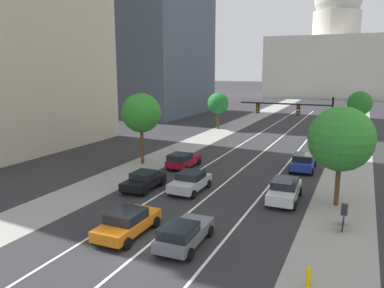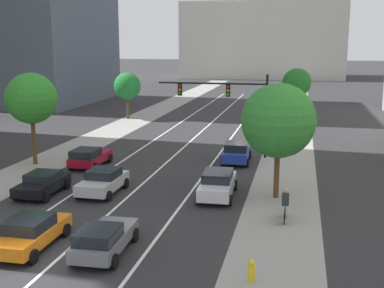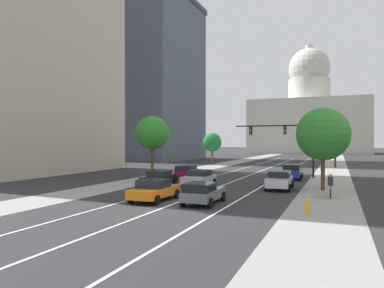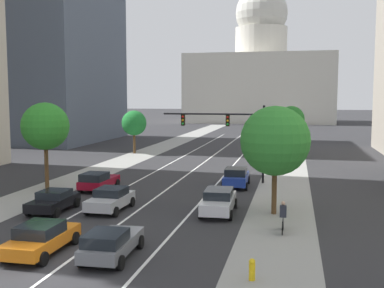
{
  "view_description": "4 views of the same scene",
  "coord_description": "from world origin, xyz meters",
  "px_view_note": "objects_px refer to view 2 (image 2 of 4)",
  "views": [
    {
      "loc": [
        9.82,
        -15.94,
        9.28
      ],
      "look_at": [
        -1.67,
        9.54,
        3.65
      ],
      "focal_mm": 35.6,
      "sensor_mm": 36.0,
      "label": 1
    },
    {
      "loc": [
        9.82,
        -18.29,
        9.11
      ],
      "look_at": [
        2.3,
        16.41,
        1.84
      ],
      "focal_mm": 46.89,
      "sensor_mm": 36.0,
      "label": 2
    },
    {
      "loc": [
        9.82,
        -21.09,
        4.0
      ],
      "look_at": [
        -2.82,
        10.37,
        3.8
      ],
      "focal_mm": 34.14,
      "sensor_mm": 36.0,
      "label": 3
    },
    {
      "loc": [
        9.82,
        -18.6,
        7.41
      ],
      "look_at": [
        2.86,
        13.04,
        4.07
      ],
      "focal_mm": 43.85,
      "sensor_mm": 36.0,
      "label": 4
    }
  ],
  "objects_px": {
    "car_silver": "(103,181)",
    "cyclist": "(285,205)",
    "car_crimson": "(89,157)",
    "fire_hydrant": "(251,270)",
    "street_tree_near_right": "(278,121)",
    "traffic_signal_mast": "(231,99)",
    "street_tree_mid_left": "(31,99)",
    "car_blue": "(237,152)",
    "car_white": "(218,184)",
    "street_tree_mid_right": "(297,83)",
    "street_tree_near_left": "(127,86)",
    "capitol_building": "(265,26)",
    "car_black": "(42,183)",
    "car_orange": "(30,232)",
    "car_gray": "(104,239)"
  },
  "relations": [
    {
      "from": "traffic_signal_mast",
      "to": "street_tree_near_right",
      "type": "distance_m",
      "value": 11.22
    },
    {
      "from": "car_blue",
      "to": "car_orange",
      "type": "distance_m",
      "value": 19.45
    },
    {
      "from": "capitol_building",
      "to": "car_orange",
      "type": "bearing_deg",
      "value": -90.86
    },
    {
      "from": "car_silver",
      "to": "street_tree_near_right",
      "type": "height_order",
      "value": "street_tree_near_right"
    },
    {
      "from": "car_blue",
      "to": "car_silver",
      "type": "bearing_deg",
      "value": 142.29
    },
    {
      "from": "car_white",
      "to": "street_tree_mid_left",
      "type": "relative_size",
      "value": 0.69
    },
    {
      "from": "capitol_building",
      "to": "car_orange",
      "type": "xyz_separation_m",
      "value": [
        -1.74,
        -115.76,
        -12.21
      ]
    },
    {
      "from": "traffic_signal_mast",
      "to": "street_tree_mid_left",
      "type": "distance_m",
      "value": 15.23
    },
    {
      "from": "car_black",
      "to": "traffic_signal_mast",
      "type": "relative_size",
      "value": 0.47
    },
    {
      "from": "capitol_building",
      "to": "car_crimson",
      "type": "distance_m",
      "value": 102.19
    },
    {
      "from": "cyclist",
      "to": "street_tree_near_left",
      "type": "height_order",
      "value": "street_tree_near_left"
    },
    {
      "from": "car_crimson",
      "to": "street_tree_mid_right",
      "type": "height_order",
      "value": "street_tree_mid_right"
    },
    {
      "from": "car_orange",
      "to": "street_tree_near_right",
      "type": "relative_size",
      "value": 0.66
    },
    {
      "from": "street_tree_near_right",
      "to": "fire_hydrant",
      "type": "bearing_deg",
      "value": -91.97
    },
    {
      "from": "traffic_signal_mast",
      "to": "street_tree_near_left",
      "type": "xyz_separation_m",
      "value": [
        -14.81,
        17.34,
        -0.73
      ]
    },
    {
      "from": "car_crimson",
      "to": "street_tree_mid_left",
      "type": "height_order",
      "value": "street_tree_mid_left"
    },
    {
      "from": "car_crimson",
      "to": "street_tree_near_left",
      "type": "relative_size",
      "value": 0.76
    },
    {
      "from": "street_tree_near_right",
      "to": "car_white",
      "type": "bearing_deg",
      "value": -170.77
    },
    {
      "from": "car_blue",
      "to": "fire_hydrant",
      "type": "relative_size",
      "value": 4.82
    },
    {
      "from": "car_white",
      "to": "street_tree_mid_right",
      "type": "bearing_deg",
      "value": -10.03
    },
    {
      "from": "traffic_signal_mast",
      "to": "street_tree_near_left",
      "type": "height_order",
      "value": "traffic_signal_mast"
    },
    {
      "from": "car_white",
      "to": "car_silver",
      "type": "distance_m",
      "value": 7.01
    },
    {
      "from": "car_white",
      "to": "traffic_signal_mast",
      "type": "height_order",
      "value": "traffic_signal_mast"
    },
    {
      "from": "capitol_building",
      "to": "street_tree_near_left",
      "type": "distance_m",
      "value": 79.35
    },
    {
      "from": "car_white",
      "to": "street_tree_mid_left",
      "type": "height_order",
      "value": "street_tree_mid_left"
    },
    {
      "from": "car_black",
      "to": "cyclist",
      "type": "height_order",
      "value": "cyclist"
    },
    {
      "from": "car_silver",
      "to": "cyclist",
      "type": "distance_m",
      "value": 11.34
    },
    {
      "from": "car_blue",
      "to": "street_tree_near_left",
      "type": "bearing_deg",
      "value": 36.8
    },
    {
      "from": "car_silver",
      "to": "fire_hydrant",
      "type": "relative_size",
      "value": 4.61
    },
    {
      "from": "capitol_building",
      "to": "car_silver",
      "type": "relative_size",
      "value": 9.55
    },
    {
      "from": "car_blue",
      "to": "car_crimson",
      "type": "distance_m",
      "value": 11.09
    },
    {
      "from": "car_gray",
      "to": "street_tree_mid_right",
      "type": "bearing_deg",
      "value": -12.8
    },
    {
      "from": "street_tree_mid_right",
      "to": "car_crimson",
      "type": "bearing_deg",
      "value": -120.63
    },
    {
      "from": "car_crimson",
      "to": "street_tree_near_right",
      "type": "height_order",
      "value": "street_tree_near_right"
    },
    {
      "from": "fire_hydrant",
      "to": "street_tree_near_left",
      "type": "bearing_deg",
      "value": 115.68
    },
    {
      "from": "car_blue",
      "to": "traffic_signal_mast",
      "type": "distance_m",
      "value": 4.44
    },
    {
      "from": "car_blue",
      "to": "street_tree_near_left",
      "type": "height_order",
      "value": "street_tree_near_left"
    },
    {
      "from": "car_white",
      "to": "street_tree_near_right",
      "type": "bearing_deg",
      "value": -82.87
    },
    {
      "from": "car_white",
      "to": "street_tree_near_left",
      "type": "height_order",
      "value": "street_tree_near_left"
    },
    {
      "from": "street_tree_near_left",
      "to": "street_tree_mid_left",
      "type": "xyz_separation_m",
      "value": [
        0.77,
        -23.23,
        1.07
      ]
    },
    {
      "from": "car_orange",
      "to": "street_tree_mid_left",
      "type": "xyz_separation_m",
      "value": [
        -7.86,
        14.38,
        4.23
      ]
    },
    {
      "from": "car_silver",
      "to": "car_black",
      "type": "relative_size",
      "value": 1.01
    },
    {
      "from": "car_gray",
      "to": "street_tree_near_left",
      "type": "xyz_separation_m",
      "value": [
        -12.12,
        37.61,
        3.17
      ]
    },
    {
      "from": "car_orange",
      "to": "car_crimson",
      "type": "distance_m",
      "value": 14.85
    },
    {
      "from": "car_crimson",
      "to": "fire_hydrant",
      "type": "xyz_separation_m",
      "value": [
        13.49,
        -15.58,
        -0.3
      ]
    },
    {
      "from": "capitol_building",
      "to": "traffic_signal_mast",
      "type": "xyz_separation_m",
      "value": [
        4.44,
        -95.49,
        -8.32
      ]
    },
    {
      "from": "car_white",
      "to": "car_crimson",
      "type": "xyz_separation_m",
      "value": [
        -10.44,
        5.12,
        -0.04
      ]
    },
    {
      "from": "car_silver",
      "to": "street_tree_mid_right",
      "type": "distance_m",
      "value": 32.74
    },
    {
      "from": "capitol_building",
      "to": "street_tree_mid_left",
      "type": "relative_size",
      "value": 5.81
    },
    {
      "from": "street_tree_near_right",
      "to": "street_tree_mid_right",
      "type": "bearing_deg",
      "value": 88.58
    }
  ]
}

